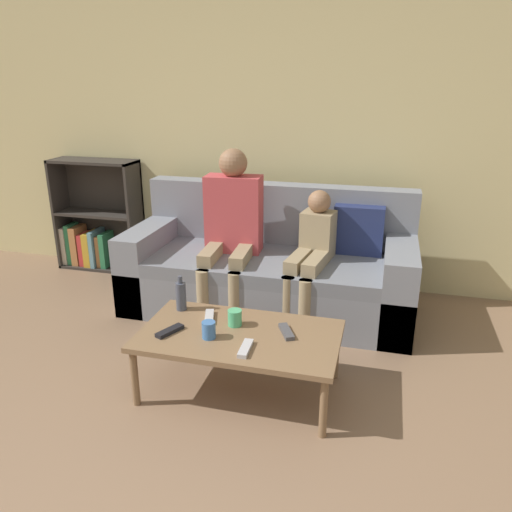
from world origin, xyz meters
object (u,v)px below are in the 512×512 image
object	(u,v)px
person_adult	(232,220)
bottle	(181,295)
couch	(271,270)
person_child	(312,251)
tv_remote_1	(286,332)
cup_far	(235,318)
cup_near	(209,330)
tv_remote_3	(245,348)
coffee_table	(239,338)
tv_remote_0	(170,331)
tv_remote_2	(209,317)
bookshelf	(96,226)

from	to	relation	value
person_adult	bottle	size ratio (longest dim) A/B	5.59
couch	person_child	xyz separation A→B (m)	(0.33, -0.14, 0.23)
tv_remote_1	person_child	bearing A→B (deg)	64.40
couch	cup_far	world-z (taller)	couch
person_child	tv_remote_1	bearing A→B (deg)	-81.28
cup_near	tv_remote_1	distance (m)	0.42
cup_far	tv_remote_3	distance (m)	0.29
coffee_table	couch	bearing A→B (deg)	94.53
couch	tv_remote_0	xyz separation A→B (m)	(-0.28, -1.21, 0.07)
tv_remote_0	tv_remote_2	world-z (taller)	same
tv_remote_1	tv_remote_2	world-z (taller)	same
coffee_table	bottle	world-z (taller)	bottle
bottle	coffee_table	bearing A→B (deg)	-25.04
couch	person_adult	distance (m)	0.49
couch	bookshelf	bearing A→B (deg)	165.35
person_adult	tv_remote_0	size ratio (longest dim) A/B	6.87
person_adult	bottle	bearing A→B (deg)	-97.02
person_adult	cup_near	xyz separation A→B (m)	(0.22, -1.13, -0.28)
person_adult	tv_remote_3	bearing A→B (deg)	-73.05
coffee_table	tv_remote_3	xyz separation A→B (m)	(0.08, -0.17, 0.04)
bookshelf	person_child	size ratio (longest dim) A/B	1.07
tv_remote_1	tv_remote_3	xyz separation A→B (m)	(-0.17, -0.23, 0.00)
tv_remote_0	bottle	bearing A→B (deg)	125.19
couch	cup_far	distance (m)	1.04
tv_remote_2	bottle	size ratio (longest dim) A/B	0.82
bookshelf	cup_far	world-z (taller)	bookshelf
person_child	tv_remote_1	size ratio (longest dim) A/B	5.35
cup_far	tv_remote_1	distance (m)	0.30
person_child	tv_remote_3	world-z (taller)	person_child
person_adult	coffee_table	bearing A→B (deg)	-74.05
cup_far	tv_remote_2	xyz separation A→B (m)	(-0.17, 0.04, -0.03)
tv_remote_0	person_adult	bearing A→B (deg)	114.89
couch	tv_remote_3	distance (m)	1.30
cup_far	tv_remote_3	world-z (taller)	cup_far
couch	tv_remote_0	world-z (taller)	couch
couch	bookshelf	distance (m)	1.82
couch	cup_far	size ratio (longest dim) A/B	22.87
bookshelf	tv_remote_2	xyz separation A→B (m)	(1.63, -1.46, -0.02)
couch	bottle	size ratio (longest dim) A/B	9.80
bookshelf	tv_remote_0	distance (m)	2.23
cup_far	couch	bearing A→B (deg)	92.08
couch	bookshelf	xyz separation A→B (m)	(-1.75, 0.46, 0.09)
tv_remote_0	cup_far	bearing A→B (deg)	54.04
cup_near	tv_remote_3	xyz separation A→B (m)	(0.22, -0.08, -0.04)
coffee_table	cup_near	world-z (taller)	cup_near
bookshelf	couch	bearing A→B (deg)	-14.65
cup_near	tv_remote_2	distance (m)	0.23
person_adult	person_child	size ratio (longest dim) A/B	1.29
tv_remote_1	person_adult	bearing A→B (deg)	95.83
bottle	tv_remote_0	bearing A→B (deg)	-79.76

